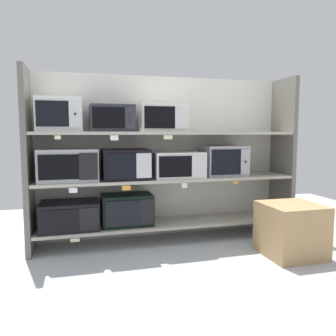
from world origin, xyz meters
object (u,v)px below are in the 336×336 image
object	(u,v)px
microwave_3	(126,164)
microwave_6	(59,115)
microwave_2	(68,165)
microwave_5	(224,161)
shipping_carton	(291,230)
microwave_7	(111,119)
microwave_8	(162,118)
microwave_1	(127,210)
microwave_4	(177,165)
microwave_0	(70,215)

from	to	relation	value
microwave_3	microwave_6	world-z (taller)	microwave_6
microwave_2	microwave_6	distance (m)	0.49
microwave_5	shipping_carton	bearing A→B (deg)	-63.95
microwave_7	microwave_8	world-z (taller)	microwave_8
microwave_3	microwave_6	bearing A→B (deg)	179.98
shipping_carton	microwave_8	bearing A→B (deg)	145.16
microwave_1	microwave_2	bearing A→B (deg)	179.98
microwave_3	microwave_5	bearing A→B (deg)	-0.01
microwave_2	microwave_3	bearing A→B (deg)	-0.02
microwave_3	shipping_carton	world-z (taller)	microwave_3
microwave_1	microwave_8	bearing A→B (deg)	0.02
microwave_2	shipping_carton	xyz separation A→B (m)	(2.02, -0.74, -0.60)
microwave_1	microwave_7	distance (m)	0.95
microwave_3	microwave_2	bearing A→B (deg)	179.98
microwave_5	microwave_4	bearing A→B (deg)	179.98
microwave_7	microwave_0	bearing A→B (deg)	179.99
microwave_1	microwave_6	bearing A→B (deg)	179.98
microwave_0	shipping_carton	xyz separation A→B (m)	(2.02, -0.74, -0.09)
microwave_0	microwave_5	bearing A→B (deg)	-0.01
microwave_7	shipping_carton	bearing A→B (deg)	-25.05
microwave_3	shipping_carton	xyz separation A→B (m)	(1.46, -0.74, -0.59)
microwave_3	microwave_8	bearing A→B (deg)	0.02
microwave_2	microwave_6	world-z (taller)	microwave_6
microwave_1	microwave_8	world-z (taller)	microwave_8
microwave_2	microwave_4	distance (m)	1.11
microwave_2	microwave_3	xyz separation A→B (m)	(0.56, -0.00, -0.01)
microwave_4	microwave_3	bearing A→B (deg)	-179.99
microwave_4	microwave_8	size ratio (longest dim) A/B	1.12
microwave_6	microwave_8	world-z (taller)	microwave_6
microwave_1	microwave_0	bearing A→B (deg)	179.99
microwave_2	microwave_1	bearing A→B (deg)	-0.02
microwave_1	microwave_2	world-z (taller)	microwave_2
microwave_4	microwave_5	world-z (taller)	microwave_5
microwave_1	microwave_3	size ratio (longest dim) A/B	1.10
microwave_7	shipping_carton	world-z (taller)	microwave_7
microwave_5	microwave_8	distance (m)	0.84
microwave_0	shipping_carton	size ratio (longest dim) A/B	1.10
microwave_0	microwave_2	xyz separation A→B (m)	(0.00, 0.00, 0.51)
microwave_0	microwave_8	world-z (taller)	microwave_8
microwave_1	microwave_4	size ratio (longest dim) A/B	0.98
microwave_7	microwave_8	size ratio (longest dim) A/B	0.90
microwave_8	microwave_2	bearing A→B (deg)	179.99
microwave_8	shipping_carton	world-z (taller)	microwave_8
microwave_3	shipping_carton	distance (m)	1.74
microwave_1	microwave_8	xyz separation A→B (m)	(0.38, 0.00, 0.95)
shipping_carton	microwave_7	bearing A→B (deg)	154.95
microwave_5	microwave_1	bearing A→B (deg)	179.99
microwave_5	microwave_3	bearing A→B (deg)	179.99
microwave_1	microwave_3	bearing A→B (deg)	-180.00
microwave_5	shipping_carton	world-z (taller)	microwave_5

